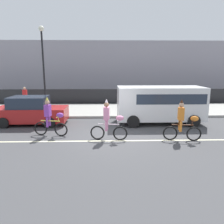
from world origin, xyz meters
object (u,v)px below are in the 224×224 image
(parade_cyclist_purple, at_px, (50,119))
(pedestrian_onlooker, at_px, (25,97))
(parade_cyclist_pink, at_px, (109,122))
(parked_van_white, at_px, (161,102))
(street_lamp_post, at_px, (43,57))
(parked_car_red, at_px, (31,111))
(parade_cyclist_orange, at_px, (183,123))

(parade_cyclist_purple, bearing_deg, pedestrian_onlooker, 117.84)
(parade_cyclist_pink, distance_m, pedestrian_onlooker, 10.19)
(parked_van_white, bearing_deg, street_lamp_post, 159.79)
(parked_van_white, bearing_deg, parked_car_red, -179.72)
(parked_car_red, relative_size, pedestrian_onlooker, 2.53)
(parked_van_white, relative_size, pedestrian_onlooker, 3.09)
(parade_cyclist_orange, distance_m, pedestrian_onlooker, 12.71)
(parade_cyclist_orange, xyz_separation_m, parked_car_red, (-7.88, 3.21, -0.06))
(parade_cyclist_purple, height_order, parked_van_white, parked_van_white)
(parked_car_red, bearing_deg, parade_cyclist_pink, -33.71)
(parade_cyclist_purple, bearing_deg, street_lamp_post, 107.27)
(parade_cyclist_orange, relative_size, parked_van_white, 0.38)
(parade_cyclist_pink, height_order, pedestrian_onlooker, parade_cyclist_pink)
(parade_cyclist_purple, height_order, pedestrian_onlooker, parade_cyclist_purple)
(parade_cyclist_purple, height_order, street_lamp_post, street_lamp_post)
(parked_van_white, distance_m, pedestrian_onlooker, 10.80)
(parade_cyclist_purple, relative_size, street_lamp_post, 0.33)
(parked_van_white, bearing_deg, parade_cyclist_pink, -135.72)
(parade_cyclist_purple, distance_m, parade_cyclist_pink, 2.92)
(parade_cyclist_pink, xyz_separation_m, parked_van_white, (3.14, 3.07, 0.44))
(parade_cyclist_purple, height_order, parked_car_red, parade_cyclist_purple)
(parade_cyclist_orange, height_order, street_lamp_post, street_lamp_post)
(parade_cyclist_pink, height_order, parked_car_red, parade_cyclist_pink)
(parade_cyclist_orange, xyz_separation_m, street_lamp_post, (-7.76, 6.04, 3.15))
(parked_van_white, bearing_deg, parade_cyclist_orange, -86.62)
(parade_cyclist_pink, xyz_separation_m, parade_cyclist_orange, (3.34, -0.18, 0.00))
(pedestrian_onlooker, bearing_deg, parade_cyclist_pink, -49.90)
(parade_cyclist_purple, xyz_separation_m, parked_van_white, (5.97, 2.34, 0.44))
(parade_cyclist_pink, height_order, parade_cyclist_orange, same)
(parade_cyclist_purple, distance_m, parade_cyclist_orange, 6.23)
(parade_cyclist_purple, xyz_separation_m, pedestrian_onlooker, (-3.73, 7.07, 0.17))
(parked_van_white, height_order, pedestrian_onlooker, parked_van_white)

